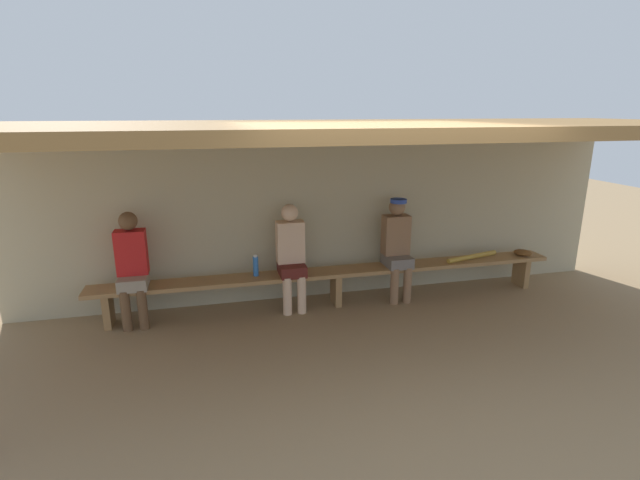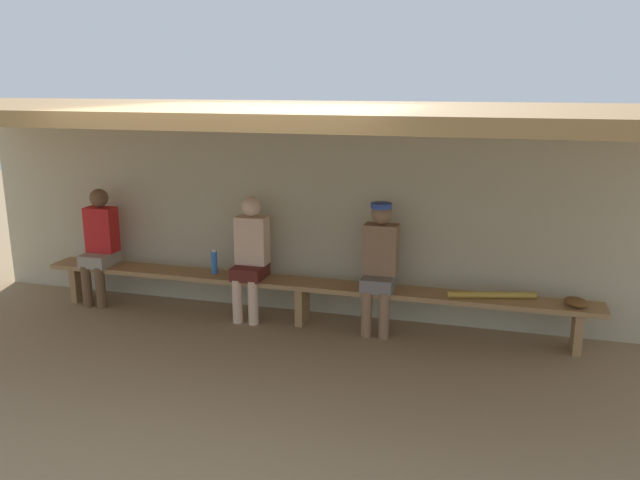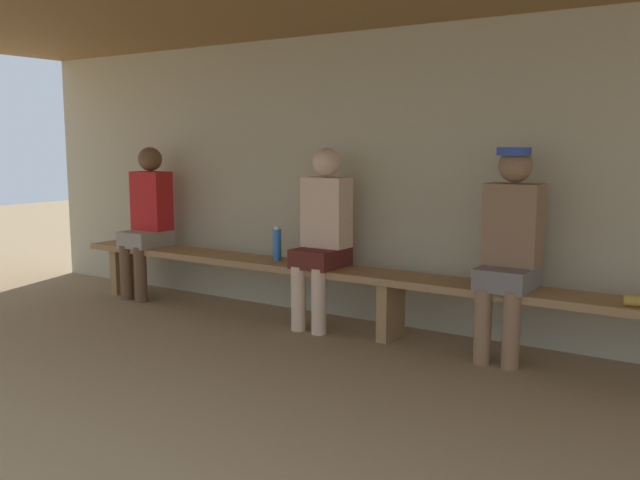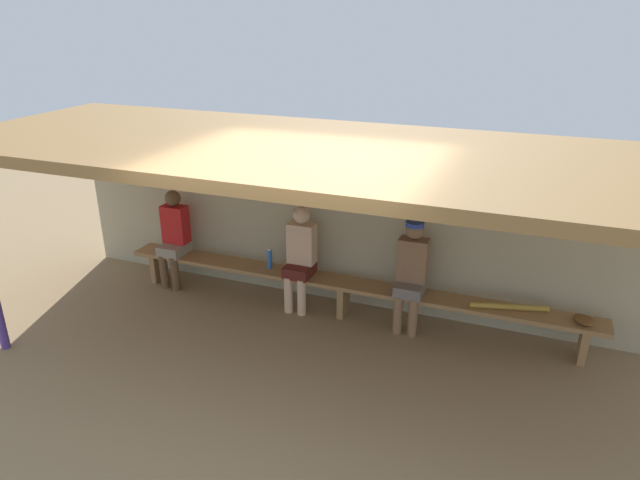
% 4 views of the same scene
% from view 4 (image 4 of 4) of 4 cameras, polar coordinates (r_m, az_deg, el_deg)
% --- Properties ---
extents(ground_plane, '(24.00, 24.00, 0.00)m').
position_cam_4_polar(ground_plane, '(6.04, -2.62, -14.19)').
color(ground_plane, '#937754').
extents(back_wall, '(8.00, 0.20, 2.20)m').
position_cam_4_polar(back_wall, '(7.18, 3.63, 1.93)').
color(back_wall, '#B7AD8C').
rests_on(back_wall, ground).
extents(dugout_roof, '(8.00, 2.80, 0.12)m').
position_cam_4_polar(dugout_roof, '(5.67, -0.15, 8.71)').
color(dugout_roof, olive).
rests_on(dugout_roof, back_wall).
extents(bench, '(6.00, 0.36, 0.46)m').
position_cam_4_polar(bench, '(7.07, 2.38, -4.67)').
color(bench, '#9E7547').
rests_on(bench, ground).
extents(player_rightmost, '(0.34, 0.42, 1.34)m').
position_cam_4_polar(player_rightmost, '(6.73, 9.11, -3.03)').
color(player_rightmost, slate).
rests_on(player_rightmost, ground).
extents(player_middle, '(0.34, 0.42, 1.34)m').
position_cam_4_polar(player_middle, '(7.98, -14.36, 0.53)').
color(player_middle, gray).
rests_on(player_middle, ground).
extents(player_leftmost, '(0.34, 0.42, 1.34)m').
position_cam_4_polar(player_leftmost, '(7.12, -1.99, -1.45)').
color(player_leftmost, '#591E19').
rests_on(player_leftmost, ground).
extents(water_bottle_green, '(0.07, 0.07, 0.27)m').
position_cam_4_polar(water_bottle_green, '(7.37, -5.05, -1.86)').
color(water_bottle_green, blue).
rests_on(water_bottle_green, bench).
extents(baseball_glove_worn, '(0.29, 0.29, 0.09)m').
position_cam_4_polar(baseball_glove_worn, '(6.73, 24.83, -7.26)').
color(baseball_glove_worn, brown).
rests_on(baseball_glove_worn, bench).
extents(baseball_bat, '(0.85, 0.27, 0.07)m').
position_cam_4_polar(baseball_bat, '(6.74, 18.31, -6.34)').
color(baseball_bat, '#B28C33').
rests_on(baseball_bat, bench).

